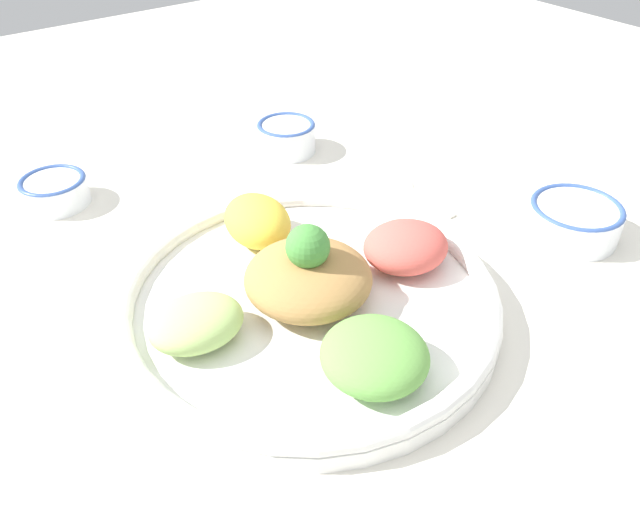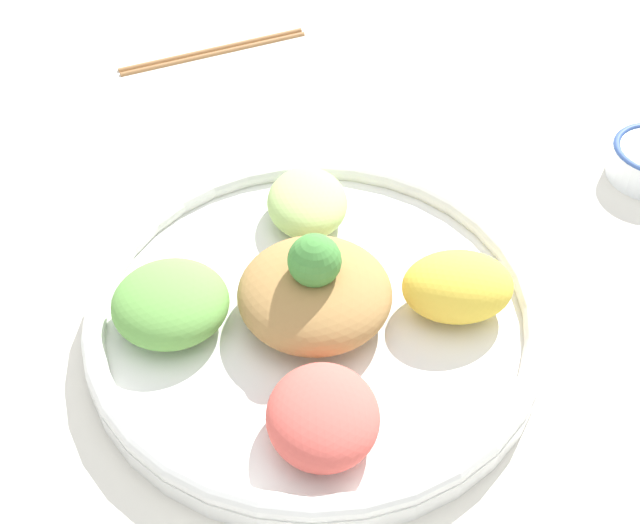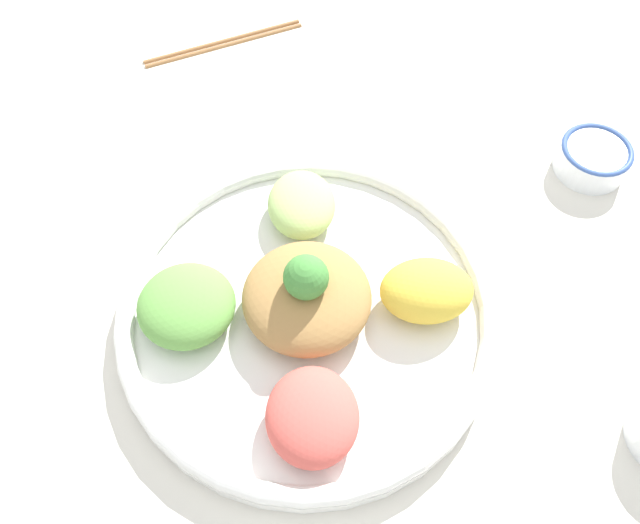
{
  "view_description": "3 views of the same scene",
  "coord_description": "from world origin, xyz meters",
  "px_view_note": "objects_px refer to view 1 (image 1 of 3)",
  "views": [
    {
      "loc": [
        0.39,
        -0.31,
        0.45
      ],
      "look_at": [
        -0.02,
        -0.0,
        0.05
      ],
      "focal_mm": 35.0,
      "sensor_mm": 36.0,
      "label": 1
    },
    {
      "loc": [
        0.07,
        0.48,
        0.61
      ],
      "look_at": [
        -0.03,
        -0.07,
        0.04
      ],
      "focal_mm": 50.0,
      "sensor_mm": 36.0,
      "label": 2
    },
    {
      "loc": [
        0.03,
        0.28,
        0.61
      ],
      "look_at": [
        -0.04,
        -0.07,
        0.03
      ],
      "focal_mm": 35.0,
      "sensor_mm": 36.0,
      "label": 3
    }
  ],
  "objects_px": {
    "salad_platter": "(310,294)",
    "rice_bowl_plain": "(574,219)",
    "rice_bowl_blue": "(54,190)",
    "sauce_bowl_dark": "(286,136)",
    "serving_spoon_main": "(409,189)"
  },
  "relations": [
    {
      "from": "serving_spoon_main",
      "to": "rice_bowl_blue",
      "type": "bearing_deg",
      "value": -122.26
    },
    {
      "from": "rice_bowl_blue",
      "to": "sauce_bowl_dark",
      "type": "bearing_deg",
      "value": 80.05
    },
    {
      "from": "rice_bowl_blue",
      "to": "sauce_bowl_dark",
      "type": "xyz_separation_m",
      "value": [
        0.06,
        0.34,
        0.0
      ]
    },
    {
      "from": "salad_platter",
      "to": "rice_bowl_plain",
      "type": "xyz_separation_m",
      "value": [
        0.08,
        0.35,
        -0.0
      ]
    },
    {
      "from": "salad_platter",
      "to": "serving_spoon_main",
      "type": "bearing_deg",
      "value": 115.27
    },
    {
      "from": "salad_platter",
      "to": "sauce_bowl_dark",
      "type": "xyz_separation_m",
      "value": [
        -0.33,
        0.19,
        0.0
      ]
    },
    {
      "from": "salad_platter",
      "to": "rice_bowl_plain",
      "type": "distance_m",
      "value": 0.36
    },
    {
      "from": "sauce_bowl_dark",
      "to": "serving_spoon_main",
      "type": "distance_m",
      "value": 0.21
    },
    {
      "from": "salad_platter",
      "to": "rice_bowl_plain",
      "type": "height_order",
      "value": "salad_platter"
    },
    {
      "from": "salad_platter",
      "to": "rice_bowl_blue",
      "type": "relative_size",
      "value": 4.59
    },
    {
      "from": "salad_platter",
      "to": "sauce_bowl_dark",
      "type": "height_order",
      "value": "salad_platter"
    },
    {
      "from": "rice_bowl_plain",
      "to": "rice_bowl_blue",
      "type": "bearing_deg",
      "value": -133.44
    },
    {
      "from": "rice_bowl_blue",
      "to": "rice_bowl_plain",
      "type": "bearing_deg",
      "value": 46.56
    },
    {
      "from": "sauce_bowl_dark",
      "to": "rice_bowl_plain",
      "type": "bearing_deg",
      "value": 20.78
    },
    {
      "from": "salad_platter",
      "to": "serving_spoon_main",
      "type": "xyz_separation_m",
      "value": [
        -0.12,
        0.26,
        -0.02
      ]
    }
  ]
}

